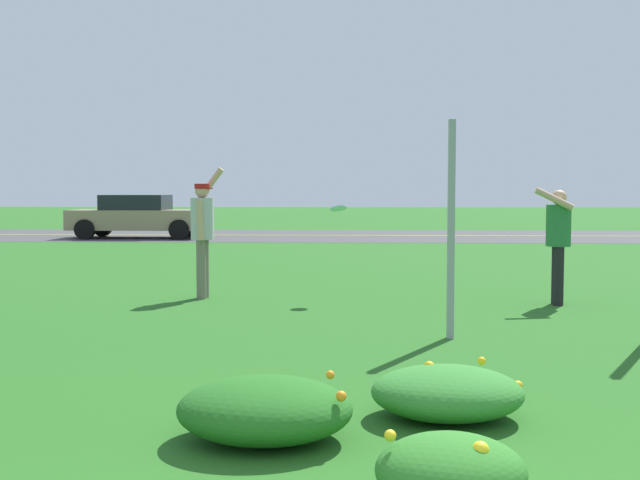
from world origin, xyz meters
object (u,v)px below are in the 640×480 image
object	(u,v)px
person_catcher_green_shirt	(558,236)
person_thrower_red_cap_gray_shirt	(203,228)
car_tan_center_left	(139,216)
sign_post_near_path	(451,230)
frisbee_pale_blue	(338,208)

from	to	relation	value
person_catcher_green_shirt	person_thrower_red_cap_gray_shirt	bearing A→B (deg)	175.18
car_tan_center_left	person_thrower_red_cap_gray_shirt	bearing A→B (deg)	-70.99
sign_post_near_path	car_tan_center_left	world-z (taller)	sign_post_near_path
frisbee_pale_blue	car_tan_center_left	world-z (taller)	car_tan_center_left
person_catcher_green_shirt	frisbee_pale_blue	world-z (taller)	person_catcher_green_shirt
person_thrower_red_cap_gray_shirt	car_tan_center_left	size ratio (longest dim) A/B	0.43
car_tan_center_left	sign_post_near_path	bearing A→B (deg)	-64.74
sign_post_near_path	person_catcher_green_shirt	world-z (taller)	sign_post_near_path
person_thrower_red_cap_gray_shirt	person_catcher_green_shirt	bearing A→B (deg)	-4.82
frisbee_pale_blue	car_tan_center_left	bearing A→B (deg)	115.60
frisbee_pale_blue	car_tan_center_left	distance (m)	16.24
person_thrower_red_cap_gray_shirt	person_catcher_green_shirt	distance (m)	5.10
car_tan_center_left	person_catcher_green_shirt	bearing A→B (deg)	-56.01
person_catcher_green_shirt	car_tan_center_left	xyz separation A→B (m)	(-10.09, 14.96, -0.22)
person_thrower_red_cap_gray_shirt	frisbee_pale_blue	world-z (taller)	person_thrower_red_cap_gray_shirt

